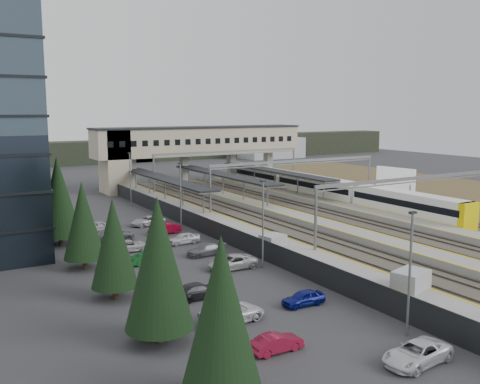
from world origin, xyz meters
TOP-DOWN VIEW (x-y plane):
  - ground at (0.00, 0.00)m, footprint 220.00×220.00m
  - conifer_row at (-22.00, -3.86)m, footprint 4.42×49.82m
  - car_park at (-13.44, -4.34)m, footprint 10.75×44.66m
  - lampposts at (-8.00, 1.25)m, footprint 0.50×53.25m
  - fence at (-6.50, 5.00)m, footprint 0.08×90.00m
  - relay_cabin_near at (-2.80, -20.57)m, footprint 3.17×2.66m
  - relay_cabin_far at (-4.66, -4.67)m, footprint 2.54×2.24m
  - rail_corridor at (9.34, 5.00)m, footprint 34.00×90.00m
  - canopies at (7.00, 27.00)m, footprint 23.10×30.00m
  - footbridge at (7.70, 42.00)m, footprint 40.40×6.40m
  - gantries at (12.00, 3.00)m, footprint 28.40×62.28m
  - train at (20.00, 18.89)m, footprint 2.68×56.07m
  - billboard at (25.89, 8.38)m, footprint 1.14×6.65m
  - treeline_far at (23.81, 92.28)m, footprint 170.00×19.00m

SIDE VIEW (x-z plane):
  - ground at x=0.00m, z-range 0.00..0.00m
  - rail_corridor at x=9.34m, z-range -0.17..0.75m
  - car_park at x=-13.44m, z-range -0.04..1.26m
  - fence at x=-6.50m, z-range 0.00..2.00m
  - relay_cabin_far at x=-4.66m, z-range 0.00..2.04m
  - relay_cabin_near at x=-2.80m, z-range 0.00..2.28m
  - train at x=20.00m, z-range 0.23..3.61m
  - treeline_far at x=23.81m, z-range -0.55..6.45m
  - canopies at x=7.00m, z-range 2.28..5.56m
  - billboard at x=25.89m, z-range 1.05..6.88m
  - lampposts at x=-8.00m, z-range 0.30..8.37m
  - conifer_row at x=-22.00m, z-range 0.09..9.59m
  - gantries at x=12.00m, z-range 2.41..9.58m
  - footbridge at x=7.70m, z-range 2.33..13.53m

